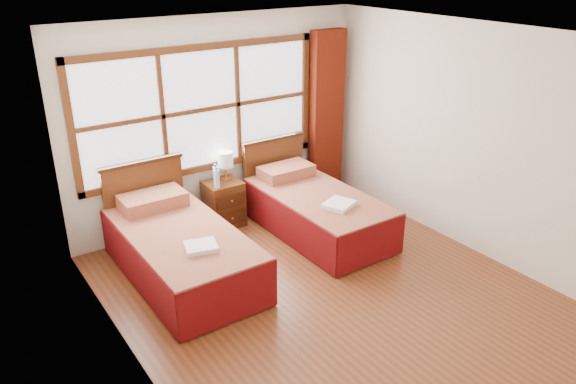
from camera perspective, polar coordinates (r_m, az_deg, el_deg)
floor at (r=5.94m, az=4.02°, el=-10.19°), size 4.50×4.50×0.00m
ceiling at (r=4.99m, az=4.88°, el=15.51°), size 4.50×4.50×0.00m
wall_back at (r=7.12m, az=-7.03°, el=7.11°), size 4.00×0.00×4.00m
wall_left at (r=4.46m, az=-16.17°, el=-3.98°), size 0.00×4.50×4.50m
wall_right at (r=6.70m, az=17.96°, el=5.08°), size 0.00×4.50×4.50m
window at (r=6.93m, az=-8.80°, el=8.27°), size 3.16×0.06×1.56m
curtain at (r=7.88m, az=3.92°, el=7.86°), size 0.50×0.16×2.30m
bed_left at (r=6.18m, az=-10.94°, el=-5.69°), size 1.07×2.09×1.04m
bed_right at (r=7.01m, az=2.76°, el=-1.76°), size 1.02×2.04×0.98m
nightstand at (r=7.20m, az=-6.55°, el=-1.19°), size 0.45×0.44×0.59m
towels_left at (r=5.64m, az=-8.83°, el=-5.50°), size 0.37×0.34×0.05m
towels_right at (r=6.55m, az=5.20°, el=-1.27°), size 0.43×0.40×0.05m
lamp at (r=7.05m, az=-6.39°, el=3.22°), size 0.19×0.19×0.37m
bottle_near at (r=6.89m, az=-7.25°, el=1.37°), size 0.07×0.07×0.26m
bottle_far at (r=7.00m, az=-7.34°, el=1.73°), size 0.07×0.07×0.26m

